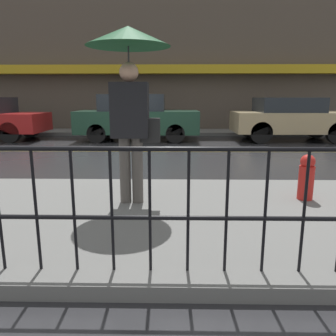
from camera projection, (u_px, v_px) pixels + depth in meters
name	position (u px, v px, depth m)	size (l,w,h in m)	color
ground_plane	(136.00, 151.00, 9.12)	(80.00, 80.00, 0.00)	#262628
sidewalk_near	(86.00, 216.00, 3.94)	(28.00, 3.18, 0.13)	#60605E
sidewalk_far	(149.00, 132.00, 13.53)	(28.00, 1.67, 0.13)	#60605E
lane_marking	(136.00, 151.00, 9.12)	(25.20, 0.12, 0.01)	gold
building_storefront	(149.00, 57.00, 13.82)	(28.00, 0.85, 6.31)	#4C4238
railing_foreground	(35.00, 195.00, 2.49)	(12.00, 0.04, 0.99)	black
pedestrian	(129.00, 70.00, 3.94)	(1.01, 1.01, 2.16)	#4C4742
car_dark_green	(137.00, 117.00, 11.32)	(4.15, 1.73, 1.57)	#193828
car_tan	(290.00, 118.00, 11.23)	(3.94, 1.82, 1.46)	tan
fire_hydrant	(306.00, 177.00, 4.35)	(0.20, 0.20, 0.61)	red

